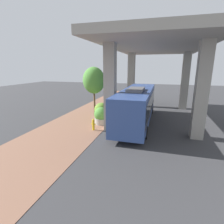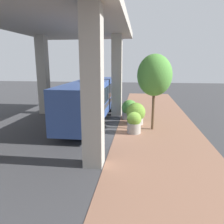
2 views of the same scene
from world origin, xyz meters
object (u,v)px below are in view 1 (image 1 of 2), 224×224
planter_back (101,111)px  street_tree_near (94,80)px  planter_middle (101,116)px  bus (137,104)px  fire_hydrant (93,125)px  planter_front (108,107)px

planter_back → street_tree_near: street_tree_near is taller
planter_middle → planter_back: size_ratio=0.96×
bus → planter_middle: size_ratio=6.89×
fire_hydrant → street_tree_near: (-1.74, 4.77, 3.43)m
bus → fire_hydrant: size_ratio=11.31×
planter_front → street_tree_near: 3.62m
bus → planter_front: bearing=143.3°
bus → fire_hydrant: bus is taller
bus → planter_middle: (-3.23, -1.23, -1.14)m
fire_hydrant → planter_front: bearing=94.0°
fire_hydrant → planter_back: bearing=97.7°
bus → planter_front: bus is taller
fire_hydrant → planter_front: size_ratio=0.67×
planter_back → planter_front: bearing=88.3°
planter_front → planter_middle: planter_middle is taller
planter_middle → street_tree_near: size_ratio=0.31×
fire_hydrant → street_tree_near: size_ratio=0.19×
planter_front → street_tree_near: (-1.33, -1.08, 3.18)m
planter_back → street_tree_near: bearing=135.3°
planter_front → planter_middle: size_ratio=0.91×
planter_back → street_tree_near: size_ratio=0.32×
fire_hydrant → street_tree_near: bearing=110.0°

